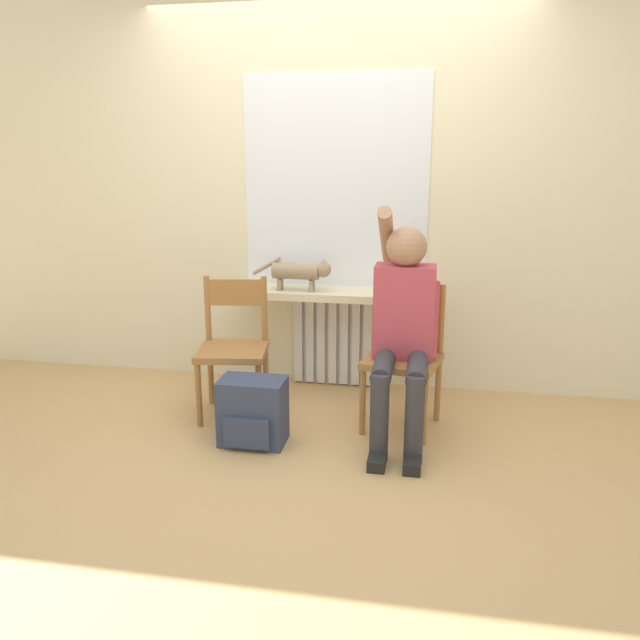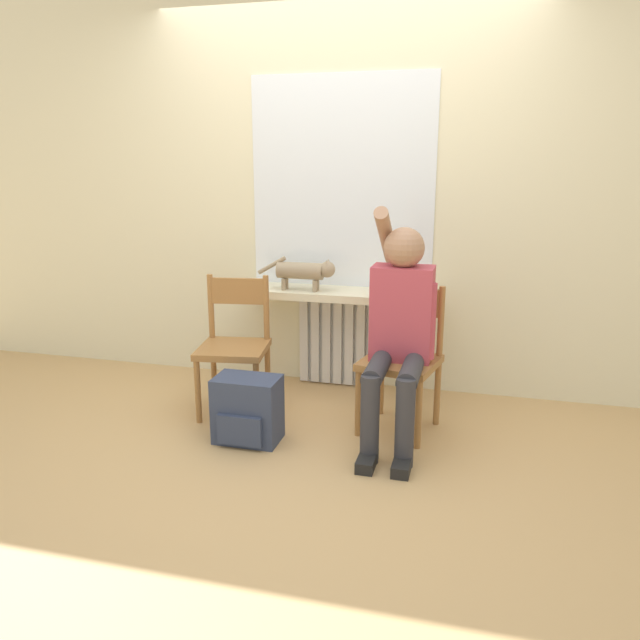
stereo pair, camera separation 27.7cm
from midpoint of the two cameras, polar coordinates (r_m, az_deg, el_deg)
ground_plane at (r=3.40m, az=-0.42°, el=-12.40°), size 12.00×12.00×0.00m
wall_with_window at (r=4.23m, az=4.01°, el=11.97°), size 7.00×0.06×2.70m
radiator at (r=4.32m, az=3.58°, el=-1.80°), size 0.56×0.08×0.65m
windowsill at (r=4.12m, az=3.32°, el=2.38°), size 1.28×0.34×0.05m
window_glass at (r=4.19m, az=3.93°, el=12.38°), size 1.22×0.01×1.37m
chair_left at (r=3.85m, az=-5.80°, el=-2.19°), size 0.46×0.46×0.84m
chair_right at (r=3.63m, az=9.71°, el=-3.37°), size 0.48×0.48×0.84m
person at (r=3.46m, az=9.55°, el=-0.39°), size 0.36×1.00×1.29m
cat at (r=4.08m, az=0.63°, el=4.50°), size 0.53×0.11×0.22m
backpack at (r=3.51m, az=-4.40°, el=-8.24°), size 0.36×0.26×0.37m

